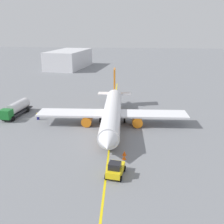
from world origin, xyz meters
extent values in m
plane|color=slate|center=(0.00, 0.00, 0.00)|extent=(400.00, 400.00, 0.00)
cylinder|color=white|center=(0.00, 0.00, 2.79)|extent=(26.05, 5.00, 3.59)
cube|color=orange|center=(0.00, 0.00, 1.81)|extent=(24.58, 4.27, 1.00)
cone|color=white|center=(14.37, 0.79, 2.79)|extent=(3.78, 3.64, 3.45)
cone|color=white|center=(-15.08, -0.83, 3.15)|extent=(5.19, 3.32, 3.05)
cube|color=orange|center=(-14.37, -0.79, 6.99)|extent=(3.21, 0.53, 5.20)
cube|color=white|center=(-14.37, -0.79, 3.19)|extent=(2.86, 8.52, 0.24)
cube|color=white|center=(-1.00, -0.05, 2.35)|extent=(6.49, 31.24, 0.36)
cylinder|color=orange|center=(-0.48, 5.18, 1.10)|extent=(3.31, 2.27, 2.10)
cylinder|color=orange|center=(0.08, -5.20, 1.10)|extent=(3.31, 2.27, 2.10)
cylinder|color=#4C4C51|center=(10.77, 0.59, 1.13)|extent=(0.24, 0.24, 1.17)
cylinder|color=black|center=(10.77, 0.59, 0.55)|extent=(1.12, 0.46, 1.10)
cylinder|color=#4C4C51|center=(-2.14, 2.49, 1.13)|extent=(0.24, 0.24, 1.17)
cylinder|color=black|center=(-2.14, 2.49, 0.55)|extent=(1.12, 0.46, 1.10)
cylinder|color=#4C4C51|center=(-1.85, -2.71, 1.13)|extent=(0.24, 0.24, 1.17)
cylinder|color=black|center=(-1.85, -2.71, 0.55)|extent=(1.12, 0.46, 1.10)
cube|color=#2D2D33|center=(-4.56, -22.51, 0.70)|extent=(9.65, 3.49, 0.30)
cube|color=#196B28|center=(-0.27, -22.97, 1.65)|extent=(2.25, 2.60, 2.00)
cube|color=black|center=(0.63, -23.07, 2.05)|extent=(0.37, 2.01, 0.90)
cylinder|color=silver|center=(-5.16, -22.45, 2.00)|extent=(6.84, 3.00, 2.30)
cylinder|color=black|center=(-0.53, -21.69, 0.55)|extent=(1.13, 0.47, 1.10)
cylinder|color=black|center=(-0.80, -24.17, 0.55)|extent=(1.13, 0.47, 1.10)
cylinder|color=black|center=(-6.74, -21.02, 0.55)|extent=(1.13, 0.47, 1.10)
cylinder|color=black|center=(-7.00, -23.50, 0.55)|extent=(1.13, 0.47, 1.10)
cube|color=yellow|center=(18.40, 2.32, 0.85)|extent=(3.85, 2.50, 0.90)
cube|color=black|center=(18.90, 2.25, 1.75)|extent=(1.62, 1.78, 0.90)
cylinder|color=black|center=(16.97, 1.52, 0.40)|extent=(0.83, 0.41, 0.80)
cylinder|color=black|center=(17.26, 3.50, 0.40)|extent=(0.83, 0.41, 0.80)
cylinder|color=black|center=(19.54, 1.14, 0.40)|extent=(0.83, 0.41, 0.80)
cylinder|color=black|center=(19.83, 3.12, 0.40)|extent=(0.83, 0.41, 0.80)
cube|color=navy|center=(-1.99, -16.65, 0.42)|extent=(0.37, 0.47, 0.85)
cube|color=yellow|center=(-1.99, -16.65, 1.15)|extent=(0.41, 0.56, 0.60)
sphere|color=tan|center=(-1.99, -16.65, 1.59)|extent=(0.24, 0.24, 0.24)
cone|color=#F2590F|center=(13.91, 3.27, 0.35)|extent=(0.63, 0.63, 0.70)
cone|color=#F2590F|center=(12.58, 3.25, 0.37)|extent=(0.67, 0.67, 0.75)
cube|color=silver|center=(-75.86, -28.82, 4.23)|extent=(31.59, 17.98, 8.45)
cube|color=#4C515B|center=(-76.73, -36.08, 2.96)|extent=(20.93, 2.65, 5.58)
cube|color=yellow|center=(0.00, 0.00, 0.01)|extent=(82.13, 4.79, 0.01)
camera|label=1|loc=(49.02, 4.88, 19.63)|focal=40.84mm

